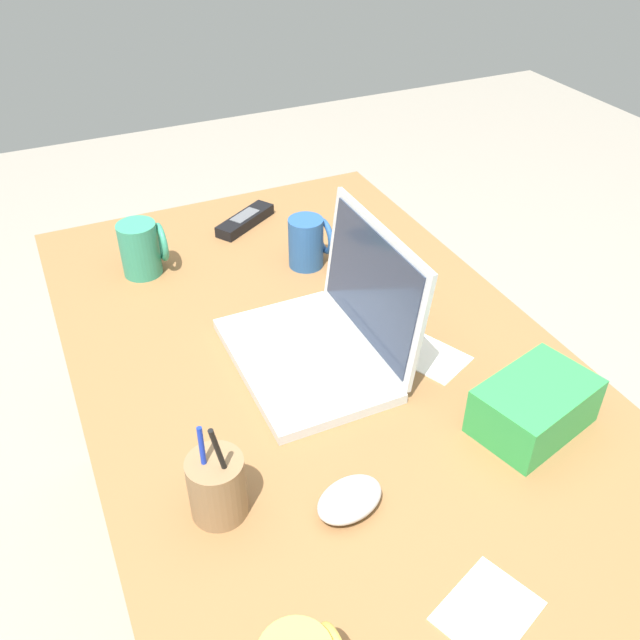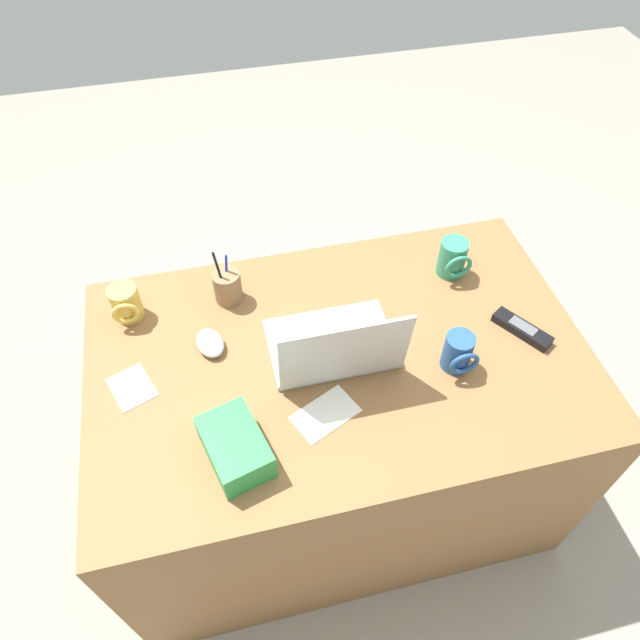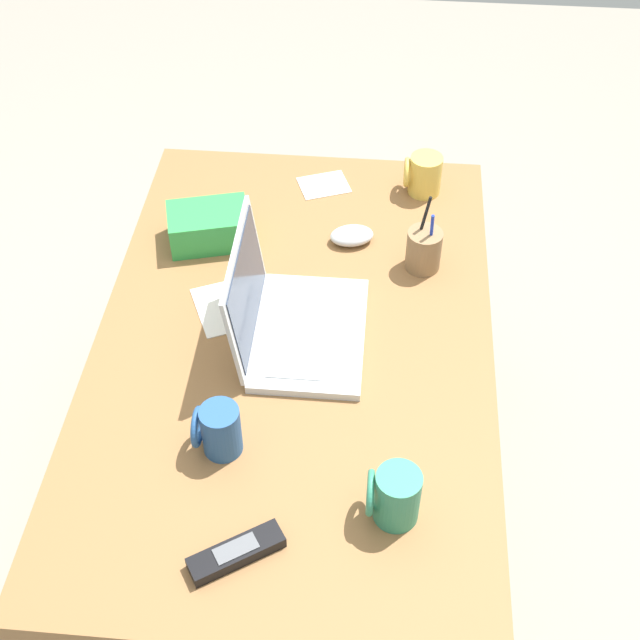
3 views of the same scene
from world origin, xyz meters
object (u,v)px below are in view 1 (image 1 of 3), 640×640
(laptop, at_px, (326,335))
(computer_mouse, at_px, (350,499))
(coffee_mug_spare, at_px, (308,242))
(pen_holder, at_px, (217,486))
(coffee_mug_white, at_px, (142,248))
(cordless_phone, at_px, (245,220))
(snack_bag, at_px, (534,406))

(laptop, xyz_separation_m, computer_mouse, (0.30, -0.11, -0.03))
(coffee_mug_spare, relative_size, pen_holder, 0.60)
(coffee_mug_white, distance_m, coffee_mug_spare, 0.33)
(laptop, bearing_deg, coffee_mug_spare, 161.95)
(coffee_mug_white, xyz_separation_m, coffee_mug_spare, (0.11, 0.31, -0.00))
(computer_mouse, distance_m, pen_holder, 0.17)
(computer_mouse, bearing_deg, coffee_mug_spare, 146.36)
(pen_holder, bearing_deg, coffee_mug_spare, 145.33)
(coffee_mug_spare, relative_size, cordless_phone, 0.66)
(snack_bag, bearing_deg, coffee_mug_white, -147.37)
(cordless_phone, bearing_deg, laptop, -3.59)
(coffee_mug_white, bearing_deg, snack_bag, 32.63)
(computer_mouse, bearing_deg, pen_holder, -128.31)
(pen_holder, bearing_deg, computer_mouse, 66.56)
(cordless_phone, relative_size, pen_holder, 0.91)
(computer_mouse, distance_m, cordless_phone, 0.80)
(coffee_mug_white, xyz_separation_m, snack_bag, (0.67, 0.43, -0.02))
(coffee_mug_white, bearing_deg, computer_mouse, 9.18)
(pen_holder, bearing_deg, laptop, 131.23)
(coffee_mug_spare, bearing_deg, snack_bag, 11.97)
(coffee_mug_white, distance_m, snack_bag, 0.80)
(laptop, distance_m, computer_mouse, 0.32)
(snack_bag, bearing_deg, pen_holder, -95.51)
(laptop, height_order, cordless_phone, laptop)
(laptop, xyz_separation_m, pen_holder, (0.23, -0.26, 0.00))
(coffee_mug_spare, bearing_deg, coffee_mug_white, -109.45)
(laptop, distance_m, cordless_phone, 0.50)
(coffee_mug_white, relative_size, snack_bag, 0.62)
(laptop, bearing_deg, cordless_phone, 176.41)
(coffee_mug_spare, height_order, pen_holder, pen_holder)
(computer_mouse, height_order, snack_bag, snack_bag)
(computer_mouse, xyz_separation_m, snack_bag, (-0.02, 0.32, 0.02))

